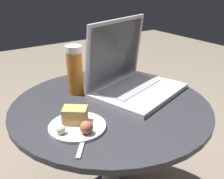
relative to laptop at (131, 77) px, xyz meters
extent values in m
cylinder|color=#515156|center=(-0.13, -0.05, -0.32)|extent=(0.07, 0.07, 0.49)
cylinder|color=#2D2D33|center=(-0.13, -0.05, -0.06)|extent=(0.71, 0.71, 0.02)
cube|color=silver|center=(0.01, -0.04, -0.05)|extent=(0.40, 0.35, 0.02)
cube|color=gray|center=(0.00, 0.00, -0.04)|extent=(0.29, 0.20, 0.00)
cube|color=silver|center=(-0.02, 0.07, 0.09)|extent=(0.33, 0.13, 0.26)
cube|color=silver|center=(-0.02, 0.07, 0.09)|extent=(0.30, 0.12, 0.23)
cylinder|color=#C6701E|center=(-0.19, 0.10, 0.03)|extent=(0.06, 0.06, 0.16)
cylinder|color=white|center=(-0.19, 0.10, 0.12)|extent=(0.06, 0.06, 0.02)
cylinder|color=silver|center=(-0.30, -0.13, -0.05)|extent=(0.17, 0.17, 0.01)
cube|color=tan|center=(-0.30, -0.11, -0.02)|extent=(0.09, 0.08, 0.05)
sphere|color=beige|center=(-0.36, -0.15, -0.03)|extent=(0.03, 0.03, 0.03)
sphere|color=#9E5B38|center=(-0.30, -0.19, -0.03)|extent=(0.04, 0.04, 0.04)
cube|color=#B2B2B7|center=(-0.33, -0.22, -0.05)|extent=(0.09, 0.11, 0.00)
cube|color=#B2B2B7|center=(-0.28, -0.15, -0.05)|extent=(0.05, 0.06, 0.00)
camera|label=1|loc=(-0.60, -0.75, 0.36)|focal=42.00mm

